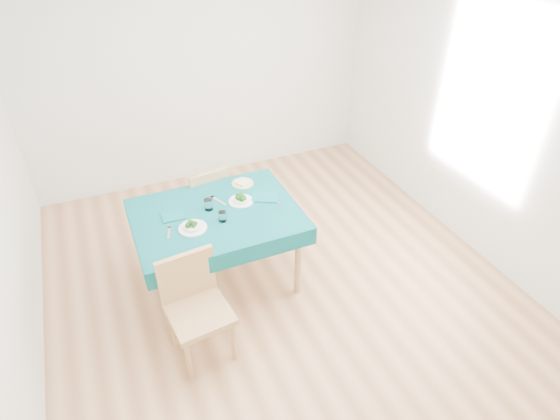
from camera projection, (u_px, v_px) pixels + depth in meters
name	position (u px, v px, depth m)	size (l,w,h in m)	color
room_shell	(280.00, 156.00, 3.51)	(4.02, 4.52, 2.73)	#A16C43
table	(219.00, 248.00, 4.14)	(1.37, 1.04, 0.76)	#075155
chair_near	(198.00, 302.00, 3.38)	(0.44, 0.48, 1.09)	tan
chair_far	(204.00, 196.00, 4.61)	(0.40, 0.43, 0.99)	tan
bowl_near	(192.00, 225.00, 3.72)	(0.23, 0.23, 0.07)	white
bowl_far	(241.00, 198.00, 4.04)	(0.22, 0.22, 0.07)	white
fork_near	(169.00, 233.00, 3.70)	(0.02, 0.16, 0.00)	silver
knife_near	(201.00, 227.00, 3.76)	(0.02, 0.20, 0.00)	silver
fork_far	(218.00, 200.00, 4.07)	(0.03, 0.20, 0.00)	silver
knife_far	(274.00, 200.00, 4.08)	(0.02, 0.21, 0.00)	silver
napkin_near	(173.00, 217.00, 3.87)	(0.18, 0.13, 0.01)	#0B5B5E
napkin_far	(265.00, 197.00, 4.11)	(0.22, 0.16, 0.01)	#0B5B5E
tumbler_center	(209.00, 205.00, 3.94)	(0.07, 0.07, 0.09)	white
tumbler_side	(223.00, 216.00, 3.81)	(0.07, 0.07, 0.09)	white
side_plate	(243.00, 183.00, 4.30)	(0.20, 0.20, 0.01)	#BDCE64
bread_slice	(243.00, 182.00, 4.29)	(0.11, 0.11, 0.02)	beige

